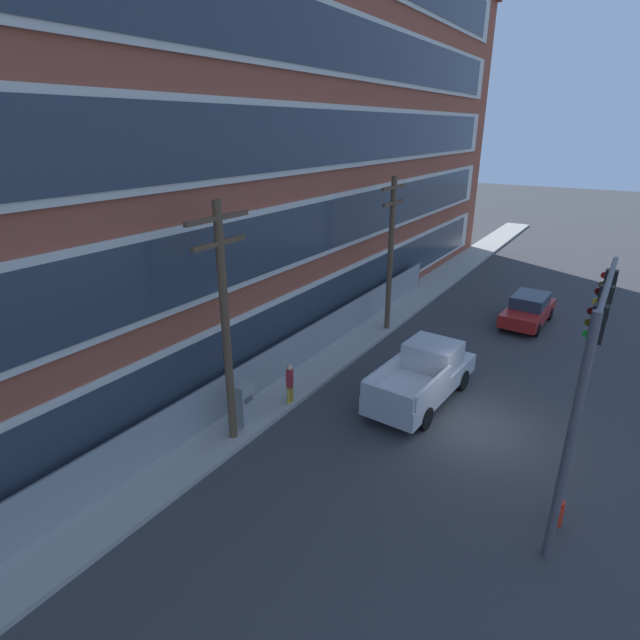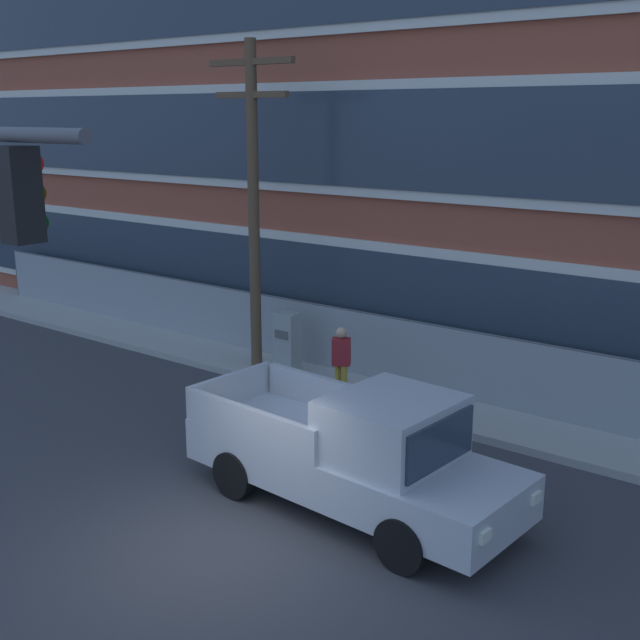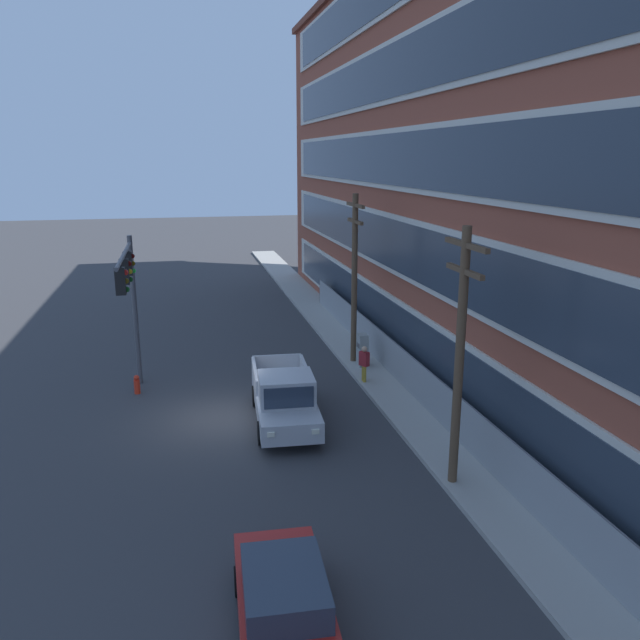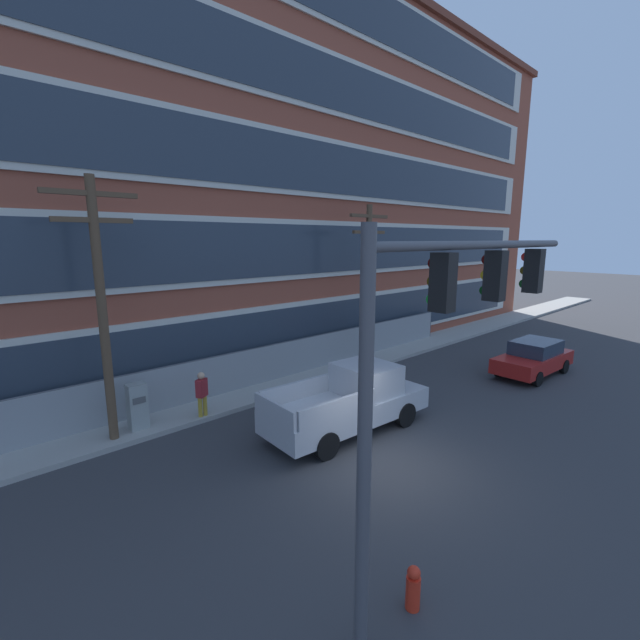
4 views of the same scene
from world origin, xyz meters
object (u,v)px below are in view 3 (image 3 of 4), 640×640
Objects in this scene: pickup_truck_silver at (285,398)px; pedestrian_near_cabinet at (364,363)px; electrical_cabinet at (363,352)px; utility_pole_near_corner at (354,272)px; traffic_signal_mast at (129,286)px; utility_pole_midblock at (460,348)px; fire_hydrant at (137,384)px; sedan_red at (284,602)px.

pickup_truck_silver is 3.41× the size of pedestrian_near_cabinet.
electrical_cabinet is 0.96× the size of pedestrian_near_cabinet.
utility_pole_near_corner is 4.77× the size of electrical_cabinet.
pickup_truck_silver is (3.43, 5.26, -3.62)m from traffic_signal_mast.
electrical_cabinet is at bearing 139.06° from pickup_truck_silver.
pickup_truck_silver is 6.71m from electrical_cabinet.
utility_pole_midblock is at bearing -0.98° from utility_pole_near_corner.
traffic_signal_mast is at bearing -91.89° from pedestrian_near_cabinet.
utility_pole_midblock is 4.64× the size of electrical_cabinet.
electrical_cabinet is 9.76m from fire_hydrant.
traffic_signal_mast is at bearing -133.55° from utility_pole_midblock.
pedestrian_near_cabinet is at bearing 88.11° from traffic_signal_mast.
pickup_truck_silver is at bearing 56.87° from traffic_signal_mast.
sedan_red is (10.12, -1.74, -0.16)m from pickup_truck_silver.
pickup_truck_silver is 4.99m from pedestrian_near_cabinet.
utility_pole_midblock is at bearing -2.13° from electrical_cabinet.
utility_pole_near_corner reaches higher than pickup_truck_silver.
electrical_cabinet is at bearing 165.27° from pedestrian_near_cabinet.
utility_pole_near_corner reaches higher than traffic_signal_mast.
pickup_truck_silver is at bearing -143.30° from utility_pole_midblock.
fire_hydrant is (-0.79, -0.06, -4.20)m from traffic_signal_mast.
pedestrian_near_cabinet is at bearing 83.24° from fire_hydrant.
sedan_red is 5.74× the size of fire_hydrant.
pickup_truck_silver reaches higher than electrical_cabinet.
pedestrian_near_cabinet is at bearing 128.84° from pickup_truck_silver.
utility_pole_midblock is (11.24, -0.19, -0.11)m from utility_pole_near_corner.
utility_pole_near_corner reaches higher than electrical_cabinet.
pickup_truck_silver is at bearing 51.57° from fire_hydrant.
sedan_red is at bearing -22.99° from pedestrian_near_cabinet.
utility_pole_near_corner reaches higher than utility_pole_midblock.
utility_pole_midblock reaches higher than pedestrian_near_cabinet.
sedan_red is at bearing 14.56° from traffic_signal_mast.
pickup_truck_silver reaches higher than pedestrian_near_cabinet.
utility_pole_near_corner is 4.58× the size of pedestrian_near_cabinet.
pickup_truck_silver is at bearing -35.58° from utility_pole_near_corner.
traffic_signal_mast reaches higher than electrical_cabinet.
pedestrian_near_cabinet is (-8.50, -0.12, -3.22)m from utility_pole_midblock.
pedestrian_near_cabinet is (0.30, 9.14, -3.61)m from traffic_signal_mast.
fire_hydrant is (-4.22, -5.32, -0.58)m from pickup_truck_silver.
utility_pole_midblock is at bearing 129.57° from sedan_red.
utility_pole_midblock reaches higher than electrical_cabinet.
electrical_cabinet is (0.80, 0.20, -3.49)m from utility_pole_near_corner.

